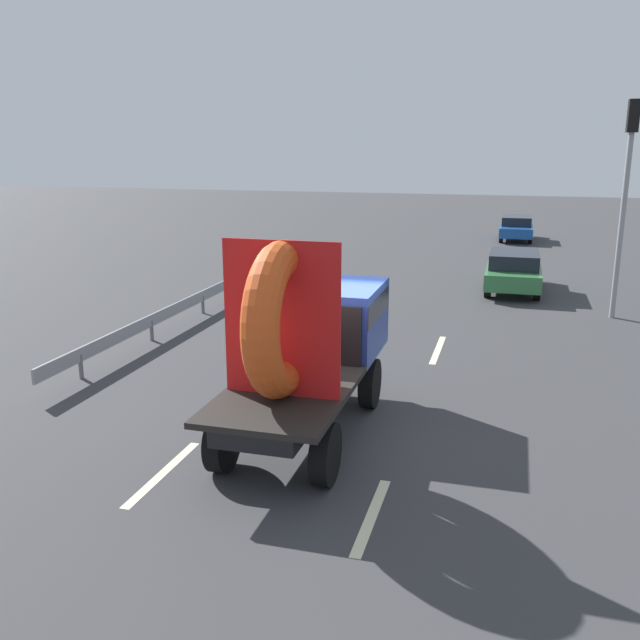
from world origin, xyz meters
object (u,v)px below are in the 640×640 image
at_px(traffic_light, 627,180).
at_px(oncoming_car, 516,227).
at_px(distant_sedan, 513,270).
at_px(flatbed_truck, 312,334).

xyz_separation_m(traffic_light, oncoming_car, (-2.91, 16.88, -3.37)).
relative_size(distant_sedan, oncoming_car, 1.09).
relative_size(distant_sedan, traffic_light, 0.68).
bearing_deg(distant_sedan, flatbed_truck, -104.46).
bearing_deg(traffic_light, distant_sedan, 132.60).
distance_m(flatbed_truck, distant_sedan, 13.89).
height_order(distant_sedan, oncoming_car, distant_sedan).
bearing_deg(oncoming_car, distant_sedan, -90.09).
xyz_separation_m(flatbed_truck, oncoming_car, (3.48, 27.11, -1.06)).
relative_size(traffic_light, oncoming_car, 1.60).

